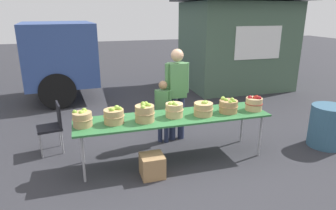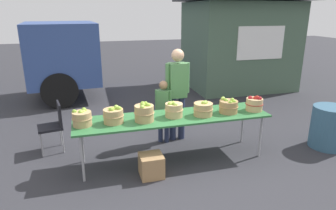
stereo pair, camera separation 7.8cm
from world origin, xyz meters
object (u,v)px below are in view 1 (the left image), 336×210
at_px(trash_barrel, 328,126).
at_px(apple_basket_green_1, 114,116).
at_px(apple_basket_green_0, 82,118).
at_px(apple_basket_green_5, 228,106).
at_px(child_customer, 163,107).
at_px(market_table, 173,118).
at_px(apple_basket_red_0, 254,103).
at_px(apple_basket_green_2, 145,113).
at_px(vendor_adult, 177,88).
at_px(folding_chair, 53,124).
at_px(apple_basket_green_4, 203,109).
at_px(apple_basket_green_3, 174,109).
at_px(produce_crate, 152,166).

bearing_deg(trash_barrel, apple_basket_green_1, 175.77).
xyz_separation_m(apple_basket_green_0, apple_basket_green_5, (2.32, -0.05, -0.01)).
relative_size(apple_basket_green_1, trash_barrel, 0.42).
relative_size(apple_basket_green_0, child_customer, 0.25).
height_order(child_customer, trash_barrel, child_customer).
height_order(market_table, apple_basket_green_0, apple_basket_green_0).
relative_size(apple_basket_green_5, apple_basket_red_0, 1.09).
distance_m(apple_basket_green_2, apple_basket_green_5, 1.41).
xyz_separation_m(apple_basket_green_5, vendor_adult, (-0.62, 0.83, 0.15)).
relative_size(apple_basket_red_0, folding_chair, 0.34).
relative_size(apple_basket_green_4, folding_chair, 0.37).
distance_m(apple_basket_green_4, child_customer, 0.92).
bearing_deg(apple_basket_red_0, market_table, 176.73).
relative_size(apple_basket_green_3, apple_basket_red_0, 1.00).
bearing_deg(trash_barrel, vendor_adult, 156.94).
height_order(apple_basket_green_0, folding_chair, apple_basket_green_0).
relative_size(apple_basket_green_2, vendor_adult, 0.18).
height_order(vendor_adult, trash_barrel, vendor_adult).
bearing_deg(market_table, trash_barrel, -6.06).
xyz_separation_m(apple_basket_green_0, trash_barrel, (4.21, -0.29, -0.49)).
height_order(market_table, apple_basket_green_5, apple_basket_green_5).
relative_size(apple_basket_green_5, vendor_adult, 0.19).
distance_m(folding_chair, trash_barrel, 4.85).
bearing_deg(apple_basket_green_1, apple_basket_green_0, 178.68).
bearing_deg(apple_basket_green_1, trash_barrel, -4.23).
relative_size(apple_basket_green_0, apple_basket_green_4, 0.92).
distance_m(apple_basket_green_5, child_customer, 1.20).
xyz_separation_m(market_table, child_customer, (0.03, 0.70, -0.03)).
height_order(apple_basket_green_4, apple_basket_green_5, apple_basket_green_5).
distance_m(market_table, apple_basket_green_5, 0.94).
bearing_deg(apple_basket_green_0, apple_basket_green_3, -0.07).
xyz_separation_m(vendor_adult, trash_barrel, (2.51, -1.07, -0.63)).
bearing_deg(vendor_adult, trash_barrel, 156.97).
bearing_deg(market_table, apple_basket_green_1, -178.71).
height_order(apple_basket_green_2, produce_crate, apple_basket_green_2).
height_order(market_table, folding_chair, folding_chair).
bearing_deg(market_table, apple_basket_green_5, -3.84).
relative_size(apple_basket_green_0, trash_barrel, 0.39).
height_order(apple_basket_green_0, apple_basket_green_5, apple_basket_green_5).
bearing_deg(child_customer, apple_basket_green_3, 115.91).
distance_m(market_table, apple_basket_green_0, 1.40).
relative_size(apple_basket_green_5, folding_chair, 0.37).
bearing_deg(apple_basket_red_0, folding_chair, 163.67).
xyz_separation_m(market_table, apple_basket_green_0, (-1.39, -0.01, 0.15)).
bearing_deg(apple_basket_red_0, produce_crate, -169.55).
bearing_deg(trash_barrel, apple_basket_green_5, 172.86).
distance_m(trash_barrel, produce_crate, 3.29).
bearing_deg(apple_basket_green_3, apple_basket_red_0, -2.78).
distance_m(vendor_adult, folding_chair, 2.25).
bearing_deg(apple_basket_green_4, apple_basket_red_0, -0.12).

